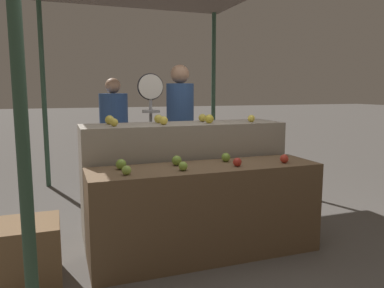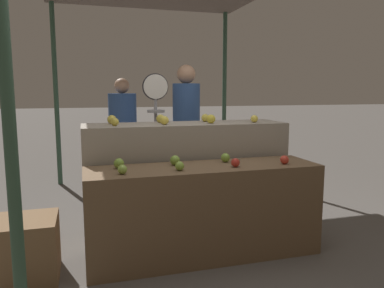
{
  "view_description": "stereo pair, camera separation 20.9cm",
  "coord_description": "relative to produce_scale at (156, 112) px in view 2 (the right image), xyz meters",
  "views": [
    {
      "loc": [
        -1.18,
        -2.91,
        1.43
      ],
      "look_at": [
        -0.02,
        0.3,
        0.95
      ],
      "focal_mm": 35.0,
      "sensor_mm": 36.0,
      "label": 1
    },
    {
      "loc": [
        -0.98,
        -2.97,
        1.43
      ],
      "look_at": [
        -0.02,
        0.3,
        0.95
      ],
      "focal_mm": 35.0,
      "sensor_mm": 36.0,
      "label": 2
    }
  ],
  "objects": [
    {
      "name": "apple_front_5",
      "position": [
        -0.06,
        -1.17,
        -0.35
      ],
      "size": [
        0.09,
        0.09,
        0.09
      ],
      "primitive_type": "sphere",
      "color": "#7AA338",
      "rests_on": "display_counter_front"
    },
    {
      "name": "apple_back_6",
      "position": [
        0.41,
        -0.56,
        -0.04
      ],
      "size": [
        0.08,
        0.08,
        0.08
      ],
      "primitive_type": "sphere",
      "color": "gold",
      "rests_on": "display_counter_back"
    },
    {
      "name": "apple_back_1",
      "position": [
        -0.07,
        -0.78,
        -0.04
      ],
      "size": [
        0.08,
        0.08,
        0.08
      ],
      "primitive_type": "sphere",
      "color": "yellow",
      "rests_on": "display_counter_back"
    },
    {
      "name": "apple_back_5",
      "position": [
        -0.06,
        -0.58,
        -0.04
      ],
      "size": [
        0.09,
        0.09,
        0.09
      ],
      "primitive_type": "sphere",
      "color": "gold",
      "rests_on": "display_counter_back"
    },
    {
      "name": "apple_back_2",
      "position": [
        0.4,
        -0.77,
        -0.04
      ],
      "size": [
        0.09,
        0.09,
        0.09
      ],
      "primitive_type": "sphere",
      "color": "gold",
      "rests_on": "display_counter_back"
    },
    {
      "name": "wooden_crate_side",
      "position": [
        -1.27,
        -1.29,
        -0.96
      ],
      "size": [
        0.47,
        0.47,
        0.47
      ],
      "primitive_type": "cube",
      "color": "brown",
      "rests_on": "ground_plane"
    },
    {
      "name": "apple_back_4",
      "position": [
        -0.54,
        -0.56,
        -0.04
      ],
      "size": [
        0.09,
        0.09,
        0.09
      ],
      "primitive_type": "sphere",
      "color": "gold",
      "rests_on": "display_counter_back"
    },
    {
      "name": "person_customer_left",
      "position": [
        -0.27,
        1.1,
        -0.28
      ],
      "size": [
        0.52,
        0.52,
        1.61
      ],
      "rotation": [
        0.0,
        0.0,
        2.72
      ],
      "color": "#2D2D38",
      "rests_on": "ground_plane"
    },
    {
      "name": "apple_front_6",
      "position": [
        0.41,
        -1.16,
        -0.36
      ],
      "size": [
        0.08,
        0.08,
        0.08
      ],
      "primitive_type": "sphere",
      "color": "#7AA338",
      "rests_on": "display_counter_front"
    },
    {
      "name": "display_counter_front",
      "position": [
        0.17,
        -1.27,
        -0.8
      ],
      "size": [
        2.0,
        0.55,
        0.8
      ],
      "primitive_type": "cube",
      "color": "brown",
      "rests_on": "ground_plane"
    },
    {
      "name": "apple_front_0",
      "position": [
        -0.53,
        -1.39,
        -0.36
      ],
      "size": [
        0.07,
        0.07,
        0.07
      ],
      "primitive_type": "sphere",
      "color": "#8EB247",
      "rests_on": "display_counter_front"
    },
    {
      "name": "produce_scale",
      "position": [
        0.0,
        0.0,
        0.0
      ],
      "size": [
        0.3,
        0.2,
        1.63
      ],
      "color": "#99999E",
      "rests_on": "ground_plane"
    },
    {
      "name": "person_vendor_at_scale",
      "position": [
        0.44,
        0.26,
        -0.17
      ],
      "size": [
        0.41,
        0.41,
        1.75
      ],
      "rotation": [
        0.0,
        0.0,
        3.37
      ],
      "color": "#2D2D38",
      "rests_on": "ground_plane"
    },
    {
      "name": "display_counter_back",
      "position": [
        0.17,
        -0.67,
        -0.64
      ],
      "size": [
        2.0,
        0.55,
        1.11
      ],
      "primitive_type": "cube",
      "color": "gray",
      "rests_on": "ground_plane"
    },
    {
      "name": "ground_plane",
      "position": [
        0.17,
        -1.27,
        -1.19
      ],
      "size": [
        60.0,
        60.0,
        0.0
      ],
      "primitive_type": "plane",
      "color": "#59544F"
    },
    {
      "name": "apple_front_1",
      "position": [
        -0.08,
        -1.39,
        -0.36
      ],
      "size": [
        0.07,
        0.07,
        0.07
      ],
      "primitive_type": "sphere",
      "color": "#84AD3D",
      "rests_on": "display_counter_front"
    },
    {
      "name": "apple_front_3",
      "position": [
        0.87,
        -1.39,
        -0.36
      ],
      "size": [
        0.08,
        0.08,
        0.08
      ],
      "primitive_type": "sphere",
      "color": "red",
      "rests_on": "display_counter_front"
    },
    {
      "name": "apple_back_0",
      "position": [
        -0.53,
        -0.78,
        -0.04
      ],
      "size": [
        0.07,
        0.07,
        0.07
      ],
      "primitive_type": "sphere",
      "color": "gold",
      "rests_on": "display_counter_back"
    },
    {
      "name": "apple_back_3",
      "position": [
        0.87,
        -0.78,
        -0.04
      ],
      "size": [
        0.07,
        0.07,
        0.07
      ],
      "primitive_type": "sphere",
      "color": "yellow",
      "rests_on": "display_counter_back"
    },
    {
      "name": "apple_front_4",
      "position": [
        -0.54,
        -1.18,
        -0.35
      ],
      "size": [
        0.09,
        0.09,
        0.09
      ],
      "primitive_type": "sphere",
      "color": "#7AA338",
      "rests_on": "display_counter_front"
    },
    {
      "name": "apple_front_2",
      "position": [
        0.41,
        -1.38,
        -0.36
      ],
      "size": [
        0.07,
        0.07,
        0.07
      ],
      "primitive_type": "sphere",
      "color": "#B72D23",
      "rests_on": "display_counter_front"
    }
  ]
}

